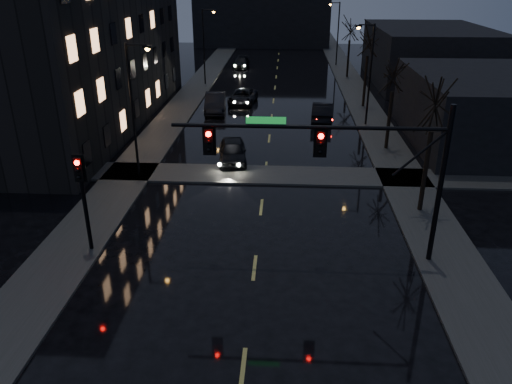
# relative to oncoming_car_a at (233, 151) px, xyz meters

# --- Properties ---
(sidewalk_left) EXTENTS (3.00, 140.00, 0.12)m
(sidewalk_left) POSITION_rel_oncoming_car_a_xyz_m (-6.26, 14.19, -0.69)
(sidewalk_left) COLOR #2D2D2B
(sidewalk_left) RESTS_ON ground
(sidewalk_right) EXTENTS (3.00, 140.00, 0.12)m
(sidewalk_right) POSITION_rel_oncoming_car_a_xyz_m (10.74, 14.19, -0.69)
(sidewalk_right) COLOR #2D2D2B
(sidewalk_right) RESTS_ON ground
(sidewalk_cross) EXTENTS (40.00, 3.00, 0.12)m
(sidewalk_cross) POSITION_rel_oncoming_car_a_xyz_m (2.24, -2.31, -0.69)
(sidewalk_cross) COLOR #2D2D2B
(sidewalk_cross) RESTS_ON ground
(apartment_block) EXTENTS (12.00, 30.00, 12.00)m
(apartment_block) POSITION_rel_oncoming_car_a_xyz_m (-14.26, 9.19, 5.25)
(apartment_block) COLOR black
(apartment_block) RESTS_ON ground
(commercial_right_near) EXTENTS (10.00, 14.00, 5.00)m
(commercial_right_near) POSITION_rel_oncoming_car_a_xyz_m (17.74, 5.19, 1.75)
(commercial_right_near) COLOR black
(commercial_right_near) RESTS_ON ground
(commercial_right_far) EXTENTS (12.00, 18.00, 6.00)m
(commercial_right_far) POSITION_rel_oncoming_car_a_xyz_m (19.24, 27.19, 2.25)
(commercial_right_far) COLOR black
(commercial_right_far) RESTS_ON ground
(far_block) EXTENTS (22.00, 10.00, 8.00)m
(far_block) POSITION_rel_oncoming_car_a_xyz_m (-0.76, 57.19, 3.25)
(far_block) COLOR black
(far_block) RESTS_ON ground
(signal_mast) EXTENTS (11.11, 0.41, 7.00)m
(signal_mast) POSITION_rel_oncoming_car_a_xyz_m (6.09, -11.81, 4.12)
(signal_mast) COLOR black
(signal_mast) RESTS_ON ground
(signal_pole_left) EXTENTS (0.35, 0.41, 4.53)m
(signal_pole_left) POSITION_rel_oncoming_car_a_xyz_m (-5.26, -11.82, 2.26)
(signal_pole_left) COLOR black
(signal_pole_left) RESTS_ON ground
(tree_near) EXTENTS (3.52, 3.52, 8.08)m
(tree_near) POSITION_rel_oncoming_car_a_xyz_m (10.64, -6.81, 5.47)
(tree_near) COLOR black
(tree_near) RESTS_ON ground
(tree_mid_a) EXTENTS (3.30, 3.30, 7.58)m
(tree_mid_a) POSITION_rel_oncoming_car_a_xyz_m (10.64, 3.19, 5.08)
(tree_mid_a) COLOR black
(tree_mid_a) RESTS_ON ground
(tree_mid_b) EXTENTS (3.74, 3.74, 8.59)m
(tree_mid_b) POSITION_rel_oncoming_car_a_xyz_m (10.64, 15.19, 5.86)
(tree_mid_b) COLOR black
(tree_mid_b) RESTS_ON ground
(tree_far) EXTENTS (3.43, 3.43, 7.88)m
(tree_far) POSITION_rel_oncoming_car_a_xyz_m (10.64, 29.19, 5.31)
(tree_far) COLOR black
(tree_far) RESTS_ON ground
(streetlight_l_near) EXTENTS (1.53, 0.28, 8.00)m
(streetlight_l_near) POSITION_rel_oncoming_car_a_xyz_m (-5.34, -2.81, 4.02)
(streetlight_l_near) COLOR black
(streetlight_l_near) RESTS_ON ground
(streetlight_l_far) EXTENTS (1.53, 0.28, 8.00)m
(streetlight_l_far) POSITION_rel_oncoming_car_a_xyz_m (-5.34, 24.19, 4.02)
(streetlight_l_far) COLOR black
(streetlight_l_far) RESTS_ON ground
(streetlight_r_mid) EXTENTS (1.53, 0.28, 8.00)m
(streetlight_r_mid) POSITION_rel_oncoming_car_a_xyz_m (9.83, 9.19, 4.02)
(streetlight_r_mid) COLOR black
(streetlight_r_mid) RESTS_ON ground
(streetlight_r_far) EXTENTS (1.53, 0.28, 8.00)m
(streetlight_r_far) POSITION_rel_oncoming_car_a_xyz_m (9.83, 37.19, 4.02)
(streetlight_r_far) COLOR black
(streetlight_r_far) RESTS_ON ground
(oncoming_car_a) EXTENTS (2.26, 4.58, 1.50)m
(oncoming_car_a) POSITION_rel_oncoming_car_a_xyz_m (0.00, 0.00, 0.00)
(oncoming_car_a) COLOR black
(oncoming_car_a) RESTS_ON ground
(oncoming_car_b) EXTENTS (2.22, 5.20, 1.67)m
(oncoming_car_b) POSITION_rel_oncoming_car_a_xyz_m (-2.87, 12.72, 0.08)
(oncoming_car_b) COLOR black
(oncoming_car_b) RESTS_ON ground
(oncoming_car_c) EXTENTS (2.79, 5.08, 1.35)m
(oncoming_car_c) POSITION_rel_oncoming_car_a_xyz_m (-0.65, 15.91, -0.08)
(oncoming_car_c) COLOR black
(oncoming_car_c) RESTS_ON ground
(oncoming_car_d) EXTENTS (2.07, 4.66, 1.33)m
(oncoming_car_d) POSITION_rel_oncoming_car_a_xyz_m (-2.46, 34.97, -0.09)
(oncoming_car_d) COLOR black
(oncoming_car_d) RESTS_ON ground
(lead_car) EXTENTS (2.09, 4.93, 1.58)m
(lead_car) POSITION_rel_oncoming_car_a_xyz_m (6.55, 10.38, 0.04)
(lead_car) COLOR black
(lead_car) RESTS_ON ground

